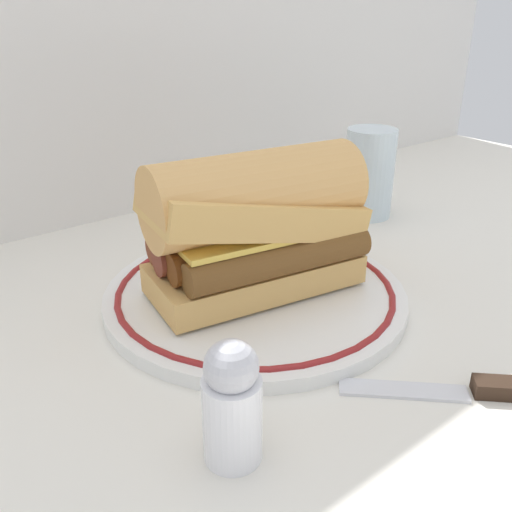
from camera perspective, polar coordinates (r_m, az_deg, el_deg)
ground_plane at (r=0.50m, az=1.73°, el=-5.67°), size 1.50×1.50×0.00m
plate at (r=0.51m, az=-0.00°, el=-3.76°), size 0.27×0.27×0.01m
sausage_sandwich at (r=0.49m, az=0.00°, el=3.38°), size 0.20×0.13×0.12m
drinking_glass at (r=0.72m, az=11.39°, el=7.66°), size 0.06×0.06×0.11m
salt_shaker at (r=0.34m, az=-2.46°, el=-14.75°), size 0.04×0.04×0.08m
butter_knife at (r=0.43m, az=20.67°, el=-12.43°), size 0.12×0.11×0.01m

